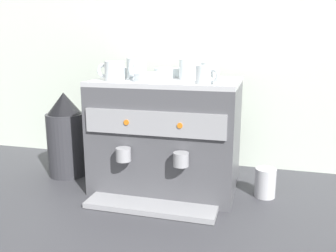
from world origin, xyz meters
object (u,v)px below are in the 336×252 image
at_px(ceramic_cup_2, 210,71).
at_px(ceramic_cup_4, 114,71).
at_px(ceramic_bowl_1, 150,77).
at_px(coffee_grinder, 67,136).
at_px(ceramic_cup_1, 136,69).
at_px(ceramic_bowl_2, 129,72).
at_px(ceramic_cup_3, 205,75).
at_px(ceramic_bowl_0, 168,73).
at_px(milk_pitcher, 265,183).
at_px(espresso_machine, 168,134).
at_px(ceramic_cup_0, 190,69).

bearing_deg(ceramic_cup_2, ceramic_cup_4, -163.06).
height_order(ceramic_bowl_1, coffee_grinder, ceramic_bowl_1).
distance_m(ceramic_cup_1, ceramic_bowl_2, 0.10).
relative_size(ceramic_cup_1, ceramic_cup_3, 1.35).
bearing_deg(ceramic_bowl_1, ceramic_bowl_0, 82.66).
height_order(ceramic_bowl_2, milk_pitcher, ceramic_bowl_2).
height_order(ceramic_bowl_0, ceramic_bowl_2, ceramic_bowl_2).
distance_m(espresso_machine, ceramic_bowl_2, 0.33).
bearing_deg(ceramic_cup_4, coffee_grinder, 159.31).
bearing_deg(milk_pitcher, ceramic_bowl_1, -171.08).
xyz_separation_m(ceramic_cup_3, ceramic_cup_4, (-0.36, 0.02, 0.01)).
bearing_deg(milk_pitcher, ceramic_bowl_0, 164.98).
bearing_deg(espresso_machine, ceramic_cup_4, -151.84).
distance_m(ceramic_cup_3, ceramic_cup_4, 0.36).
bearing_deg(milk_pitcher, ceramic_cup_3, -155.56).
bearing_deg(ceramic_bowl_0, milk_pitcher, -15.02).
bearing_deg(ceramic_cup_3, coffee_grinder, 169.13).
bearing_deg(coffee_grinder, ceramic_cup_4, -20.69).
bearing_deg(ceramic_cup_3, milk_pitcher, 24.44).
xyz_separation_m(coffee_grinder, milk_pitcher, (0.89, -0.02, -0.13)).
xyz_separation_m(ceramic_cup_2, ceramic_cup_4, (-0.36, -0.11, 0.00)).
distance_m(ceramic_cup_0, ceramic_bowl_1, 0.18).
distance_m(ceramic_cup_0, ceramic_bowl_2, 0.29).
xyz_separation_m(ceramic_cup_1, milk_pitcher, (0.54, -0.01, -0.44)).
relative_size(ceramic_bowl_0, ceramic_bowl_1, 1.00).
xyz_separation_m(ceramic_cup_2, ceramic_bowl_0, (-0.19, 0.10, -0.02)).
relative_size(ceramic_cup_0, coffee_grinder, 0.32).
height_order(ceramic_bowl_0, coffee_grinder, ceramic_bowl_0).
height_order(ceramic_cup_1, coffee_grinder, ceramic_cup_1).
xyz_separation_m(ceramic_cup_1, ceramic_cup_3, (0.31, -0.11, -0.01)).
relative_size(ceramic_cup_2, ceramic_bowl_0, 0.85).
bearing_deg(ceramic_cup_2, ceramic_bowl_1, -157.56).
bearing_deg(ceramic_cup_4, milk_pitcher, 8.66).
height_order(ceramic_cup_4, ceramic_bowl_0, ceramic_cup_4).
bearing_deg(ceramic_cup_2, coffee_grinder, 179.83).
xyz_separation_m(ceramic_cup_3, ceramic_bowl_1, (-0.22, 0.03, -0.02)).
bearing_deg(ceramic_bowl_0, ceramic_cup_4, -128.65).
relative_size(ceramic_cup_3, ceramic_bowl_1, 0.76).
bearing_deg(ceramic_cup_4, ceramic_cup_1, 60.21).
bearing_deg(ceramic_bowl_0, ceramic_cup_1, -135.01).
bearing_deg(ceramic_cup_0, ceramic_cup_2, -16.84).
distance_m(ceramic_cup_2, milk_pitcher, 0.49).
xyz_separation_m(ceramic_bowl_1, coffee_grinder, (-0.44, 0.09, -0.29)).
relative_size(espresso_machine, milk_pitcher, 4.92).
distance_m(ceramic_cup_4, ceramic_bowl_1, 0.14).
bearing_deg(ceramic_bowl_1, espresso_machine, 59.05).
distance_m(espresso_machine, ceramic_cup_3, 0.34).
bearing_deg(ceramic_cup_1, espresso_machine, 2.23).
bearing_deg(espresso_machine, ceramic_bowl_1, -120.95).
height_order(ceramic_cup_1, ceramic_cup_2, ceramic_cup_1).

